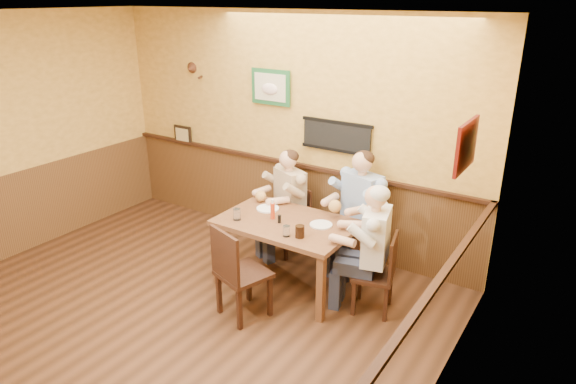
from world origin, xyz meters
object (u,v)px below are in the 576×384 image
at_px(chair_right_end, 374,273).
at_px(cola_tumbler, 300,232).
at_px(water_glass_mid, 286,231).
at_px(diner_white_elder, 375,257).
at_px(chair_back_left, 290,221).
at_px(dining_table, 287,229).
at_px(chair_back_right, 360,233).
at_px(salt_shaker, 272,212).
at_px(diner_blue_polo, 361,217).
at_px(diner_tan_shirt, 290,208).
at_px(pepper_shaker, 279,219).
at_px(hot_sauce_bottle, 273,210).
at_px(chair_near_side, 243,271).
at_px(water_glass_left, 237,214).

height_order(chair_right_end, cola_tumbler, cola_tumbler).
bearing_deg(water_glass_mid, chair_right_end, 24.15).
height_order(chair_right_end, water_glass_mid, water_glass_mid).
height_order(chair_right_end, diner_white_elder, diner_white_elder).
relative_size(diner_white_elder, cola_tumbler, 9.82).
bearing_deg(diner_white_elder, chair_back_left, -127.62).
relative_size(dining_table, chair_back_right, 1.59).
bearing_deg(cola_tumbler, chair_back_left, 127.52).
distance_m(dining_table, salt_shaker, 0.24).
bearing_deg(chair_right_end, dining_table, -100.69).
height_order(water_glass_mid, cola_tumbler, cola_tumbler).
bearing_deg(water_glass_mid, diner_blue_polo, 73.87).
xyz_separation_m(water_glass_mid, cola_tumbler, (0.12, 0.05, 0.01)).
bearing_deg(diner_white_elder, dining_table, -100.69).
relative_size(dining_table, diner_tan_shirt, 1.20).
bearing_deg(diner_white_elder, cola_tumbler, -79.38).
xyz_separation_m(dining_table, diner_white_elder, (0.98, 0.05, -0.07)).
bearing_deg(pepper_shaker, dining_table, 63.23).
bearing_deg(hot_sauce_bottle, chair_right_end, 4.10).
relative_size(dining_table, diner_blue_polo, 1.12).
distance_m(chair_back_left, cola_tumbler, 1.20).
relative_size(diner_tan_shirt, cola_tumbler, 9.66).
bearing_deg(salt_shaker, chair_near_side, -77.81).
xyz_separation_m(diner_tan_shirt, hot_sauce_bottle, (0.22, -0.67, 0.26)).
bearing_deg(salt_shaker, chair_right_end, 1.44).
distance_m(chair_near_side, diner_tan_shirt, 1.39).
xyz_separation_m(chair_near_side, cola_tumbler, (0.35, 0.45, 0.34)).
distance_m(chair_near_side, salt_shaker, 0.80).
distance_m(chair_back_right, water_glass_mid, 1.16).
distance_m(chair_right_end, salt_shaker, 1.23).
height_order(dining_table, diner_blue_polo, diner_blue_polo).
relative_size(diner_tan_shirt, water_glass_mid, 10.73).
distance_m(chair_back_right, cola_tumbler, 1.09).
xyz_separation_m(diner_tan_shirt, water_glass_mid, (0.57, -0.95, 0.22)).
distance_m(diner_white_elder, water_glass_left, 1.48).
bearing_deg(chair_near_side, chair_back_left, -58.18).
relative_size(chair_back_left, salt_shaker, 9.07).
height_order(chair_back_right, diner_blue_polo, diner_blue_polo).
xyz_separation_m(chair_back_right, diner_blue_polo, (0.00, 0.00, 0.19)).
distance_m(dining_table, chair_back_left, 0.79).
height_order(water_glass_left, water_glass_mid, water_glass_left).
height_order(dining_table, cola_tumbler, cola_tumbler).
height_order(diner_blue_polo, water_glass_left, diner_blue_polo).
bearing_deg(chair_back_left, dining_table, -35.24).
bearing_deg(chair_back_right, pepper_shaker, -106.22).
bearing_deg(dining_table, hot_sauce_bottle, -170.38).
bearing_deg(pepper_shaker, chair_near_side, -90.18).
distance_m(diner_blue_polo, water_glass_left, 1.40).
distance_m(chair_back_left, water_glass_left, 0.99).
height_order(chair_back_right, diner_white_elder, diner_white_elder).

